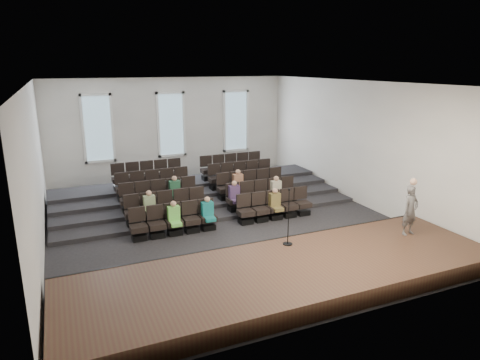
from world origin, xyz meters
The scene contains 14 objects.
ground centered at (0.00, 0.00, 0.00)m, with size 14.00×14.00×0.00m, color black.
ceiling centered at (0.00, 0.00, 5.01)m, with size 12.00×14.00×0.02m, color white.
wall_back centered at (0.00, 7.02, 2.50)m, with size 12.00×0.04×5.00m, color white.
wall_front centered at (0.00, -7.02, 2.50)m, with size 12.00×0.04×5.00m, color white.
wall_left centered at (-6.02, 0.00, 2.50)m, with size 0.04×14.00×5.00m, color white.
wall_right centered at (6.02, 0.00, 2.50)m, with size 0.04×14.00×5.00m, color white.
stage centered at (0.00, -5.10, 0.25)m, with size 11.80×3.60×0.50m, color #3F2B1B.
stage_lip centered at (0.00, -3.33, 0.25)m, with size 11.80×0.06×0.52m, color black.
risers centered at (0.00, 3.17, 0.20)m, with size 11.80×4.80×0.60m.
seating_rows centered at (0.00, 1.54, 0.68)m, with size 6.80×4.70×1.67m.
windows centered at (0.00, 6.95, 2.70)m, with size 8.44×0.10×3.24m.
audience centered at (0.00, 0.32, 0.81)m, with size 5.45×2.64×1.10m.
speaker centered at (4.46, -4.63, 1.28)m, with size 0.57×0.37×1.56m, color #53504E.
mic_stand centered at (0.63, -3.84, 1.01)m, with size 0.29×0.29×1.71m.
Camera 1 is at (-5.24, -13.97, 5.62)m, focal length 32.00 mm.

